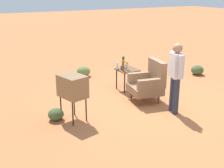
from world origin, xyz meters
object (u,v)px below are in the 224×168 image
side_table (127,72)px  person_standing (176,74)px  tv_on_stand (73,87)px  bottle_wine_green (123,62)px  flower_vase (127,65)px  soda_can_blue (122,68)px  armchair (149,82)px  bottle_tall_amber (123,66)px  bottle_short_clear (117,66)px

side_table → person_standing: bearing=3.2°
tv_on_stand → bottle_wine_green: bearing=123.7°
tv_on_stand → flower_vase: tv_on_stand is taller
tv_on_stand → bottle_wine_green: size_ratio=3.22×
bottle_wine_green → soda_can_blue: (0.22, -0.18, -0.10)m
soda_can_blue → flower_vase: (0.07, 0.13, 0.09)m
armchair → flower_vase: armchair is taller
side_table → bottle_tall_amber: bearing=-66.6°
tv_on_stand → soda_can_blue: tv_on_stand is taller
tv_on_stand → flower_vase: size_ratio=3.89×
bottle_wine_green → bottle_tall_amber: bottle_wine_green is taller
side_table → person_standing: person_standing is taller
bottle_short_clear → flower_vase: 0.28m
armchair → side_table: (-1.00, -0.03, 0.02)m
soda_can_blue → bottle_wine_green: bearing=140.3°
bottle_short_clear → flower_vase: size_ratio=0.75×
armchair → person_standing: bearing=4.8°
tv_on_stand → person_standing: bearing=71.9°
armchair → bottle_wine_green: size_ratio=3.31×
armchair → tv_on_stand: bearing=-85.3°
bottle_tall_amber → side_table: bearing=113.4°
person_standing → bottle_wine_green: bearing=-177.3°
side_table → person_standing: 1.96m
bottle_wine_green → bottle_tall_amber: bearing=-31.8°
tv_on_stand → soda_can_blue: 2.28m
armchair → bottle_short_clear: (-1.16, -0.27, 0.21)m
armchair → side_table: 1.00m
armchair → soda_can_blue: armchair is taller
armchair → tv_on_stand: (0.18, -2.15, 0.28)m
bottle_wine_green → bottle_tall_amber: 0.38m
bottle_wine_green → tv_on_stand: bearing=-56.3°
person_standing → bottle_wine_green: (-2.15, -0.10, -0.17)m
bottle_tall_amber → flower_vase: 0.15m
tv_on_stand → bottle_tall_amber: size_ratio=3.43×
tv_on_stand → bottle_tall_amber: bearing=119.6°
flower_vase → bottle_wine_green: bearing=169.0°
soda_can_blue → flower_vase: 0.17m
armchair → side_table: bearing=-178.3°
tv_on_stand → soda_can_blue: size_ratio=8.44×
flower_vase → tv_on_stand: bearing=-61.4°
soda_can_blue → flower_vase: size_ratio=0.46×
armchair → soda_can_blue: bearing=-168.5°
side_table → bottle_short_clear: (-0.16, -0.24, 0.19)m
flower_vase → bottle_tall_amber: bearing=-76.9°
side_table → person_standing: size_ratio=0.37×
bottle_short_clear → bottle_wine_green: (-0.08, 0.24, 0.06)m
tv_on_stand → flower_vase: bearing=118.6°
person_standing → bottle_tall_amber: person_standing is taller
tv_on_stand → side_table: bearing=119.0°
armchair → side_table: size_ratio=1.75×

